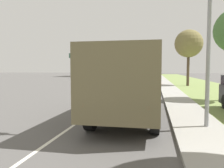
{
  "coord_description": "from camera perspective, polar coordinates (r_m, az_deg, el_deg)",
  "views": [
    {
      "loc": [
        2.96,
        4.02,
        2.1
      ],
      "look_at": [
        0.76,
        15.26,
        1.32
      ],
      "focal_mm": 35.0,
      "sensor_mm": 36.0,
      "label": 1
    }
  ],
  "objects": [
    {
      "name": "ground_plane",
      "position": [
        36.16,
        6.34,
        0.52
      ],
      "size": [
        180.0,
        180.0,
        0.0
      ],
      "primitive_type": "plane",
      "color": "#565451"
    },
    {
      "name": "car_nearest_ahead",
      "position": [
        20.43,
        7.33,
        0.07
      ],
      "size": [
        1.93,
        4.67,
        1.69
      ],
      "color": "#B7BABF",
      "rests_on": "ground"
    },
    {
      "name": "grass_strip_right",
      "position": [
        36.53,
        20.39,
        0.35
      ],
      "size": [
        7.0,
        120.0,
        0.02
      ],
      "color": "olive",
      "rests_on": "ground"
    },
    {
      "name": "car_fourth_ahead",
      "position": [
        50.1,
        5.25,
        2.18
      ],
      "size": [
        1.71,
        4.15,
        1.39
      ],
      "color": "maroon",
      "rests_on": "ground"
    },
    {
      "name": "sidewalk_right",
      "position": [
        36.07,
        13.48,
        0.52
      ],
      "size": [
        1.8,
        120.0,
        0.12
      ],
      "color": "#9E9B93",
      "rests_on": "ground"
    },
    {
      "name": "car_second_ahead",
      "position": [
        31.54,
        8.6,
        1.36
      ],
      "size": [
        1.93,
        4.32,
        1.66
      ],
      "color": "maroon",
      "rests_on": "ground"
    },
    {
      "name": "tree_far_right",
      "position": [
        29.17,
        19.39,
        9.87
      ],
      "size": [
        3.44,
        3.44,
        6.99
      ],
      "color": "#4C3D2D",
      "rests_on": "grass_strip_right"
    },
    {
      "name": "car_third_ahead",
      "position": [
        41.31,
        4.54,
        1.85
      ],
      "size": [
        1.72,
        4.63,
        1.43
      ],
      "color": "#336B3D",
      "rests_on": "ground"
    },
    {
      "name": "building_distant",
      "position": [
        64.73,
        -3.62,
        4.94
      ],
      "size": [
        14.16,
        10.15,
        6.54
      ],
      "color": "beige",
      "rests_on": "ground"
    },
    {
      "name": "lane_centre_stripe",
      "position": [
        36.16,
        6.34,
        0.52
      ],
      "size": [
        0.12,
        120.0,
        0.0
      ],
      "color": "silver",
      "rests_on": "ground"
    },
    {
      "name": "military_truck",
      "position": [
        9.57,
        4.72,
        0.87
      ],
      "size": [
        2.45,
        7.93,
        2.85
      ],
      "color": "#606647",
      "rests_on": "ground"
    }
  ]
}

